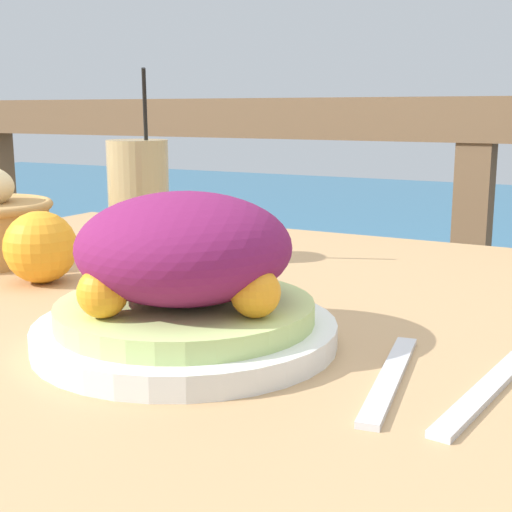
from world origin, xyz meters
TOP-DOWN VIEW (x-y plane):
  - patio_table at (0.00, 0.00)m, footprint 1.29×0.92m
  - railing_fence at (0.00, 0.88)m, footprint 2.80×0.08m
  - salad_plate at (-0.04, -0.12)m, footprint 0.26×0.26m
  - drink_glass at (-0.27, 0.12)m, footprint 0.08×0.08m
  - fork at (0.14, -0.12)m, footprint 0.04×0.18m
  - knife at (0.21, -0.12)m, footprint 0.04×0.18m
  - orange_near_basket at (-0.31, -0.02)m, footprint 0.08×0.08m

SIDE VIEW (x-z plane):
  - patio_table at x=0.00m, z-range 0.29..1.04m
  - railing_fence at x=0.00m, z-range 0.25..1.22m
  - fork at x=0.14m, z-range 0.75..0.76m
  - knife at x=0.21m, z-range 0.75..0.76m
  - orange_near_basket at x=-0.31m, z-range 0.75..0.83m
  - salad_plate at x=-0.04m, z-range 0.74..0.87m
  - drink_glass at x=-0.27m, z-range 0.71..0.95m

